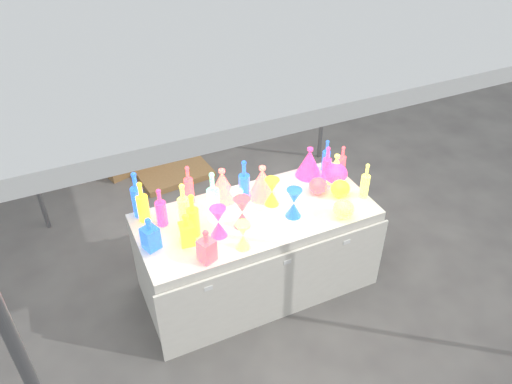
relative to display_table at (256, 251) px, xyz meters
name	(u,v)px	position (x,y,z in m)	size (l,w,h in m)	color
ground	(256,283)	(0.00, 0.01, -0.37)	(80.00, 80.00, 0.00)	slate
display_table	(256,251)	(0.00, 0.00, 0.00)	(1.84, 0.83, 0.75)	white
cardboard_box_closed	(125,150)	(-0.57, 2.24, -0.16)	(0.58, 0.42, 0.42)	#997145
cardboard_box_flat	(174,172)	(-0.14, 1.85, -0.34)	(0.76, 0.54, 0.07)	#997145
bottle_0	(142,201)	(-0.78, 0.29, 0.54)	(0.09, 0.09, 0.34)	red
bottle_1	(137,194)	(-0.80, 0.36, 0.57)	(0.09, 0.09, 0.38)	#167C40
bottle_2	(189,184)	(-0.40, 0.36, 0.54)	(0.07, 0.07, 0.33)	orange
bottle_3	(161,207)	(-0.67, 0.19, 0.53)	(0.08, 0.08, 0.31)	#1C52A9
bottle_4	(184,205)	(-0.52, 0.11, 0.56)	(0.09, 0.09, 0.37)	#146E82
bottle_5	(213,197)	(-0.31, 0.08, 0.59)	(0.09, 0.09, 0.42)	#D82B82
bottle_6	(193,215)	(-0.50, -0.02, 0.55)	(0.09, 0.09, 0.35)	red
bottle_7	(244,181)	(-0.01, 0.20, 0.56)	(0.09, 0.09, 0.36)	#167C40
decanter_0	(186,229)	(-0.57, -0.09, 0.50)	(0.10, 0.10, 0.26)	red
decanter_1	(206,245)	(-0.50, -0.30, 0.50)	(0.10, 0.10, 0.26)	orange
decanter_2	(150,233)	(-0.81, -0.03, 0.51)	(0.10, 0.10, 0.26)	#167C40
hourglass_0	(242,212)	(-0.15, -0.08, 0.50)	(0.12, 0.12, 0.25)	orange
hourglass_1	(218,222)	(-0.34, -0.10, 0.50)	(0.12, 0.12, 0.24)	#1C52A9
hourglass_2	(243,236)	(-0.24, -0.29, 0.48)	(0.11, 0.11, 0.21)	#146E82
hourglass_3	(237,202)	(-0.12, 0.08, 0.47)	(0.10, 0.10, 0.20)	#D82B82
hourglass_4	(272,192)	(0.16, 0.07, 0.49)	(0.11, 0.11, 0.23)	red
hourglass_5	(294,203)	(0.24, -0.13, 0.49)	(0.12, 0.12, 0.24)	#167C40
globe_0	(340,189)	(0.69, -0.06, 0.44)	(0.15, 0.15, 0.12)	red
globe_1	(343,210)	(0.57, -0.30, 0.44)	(0.16, 0.16, 0.13)	#146E82
globe_2	(318,187)	(0.56, 0.04, 0.44)	(0.15, 0.15, 0.12)	orange
globe_3	(336,175)	(0.76, 0.10, 0.45)	(0.19, 0.19, 0.15)	#1C52A9
lampshade_0	(222,184)	(-0.16, 0.29, 0.51)	(0.23, 0.23, 0.27)	yellow
lampshade_1	(262,182)	(0.14, 0.19, 0.51)	(0.23, 0.23, 0.27)	yellow
lampshade_2	(309,162)	(0.61, 0.29, 0.51)	(0.22, 0.22, 0.26)	#1C52A9
lampshade_3	(336,167)	(0.78, 0.14, 0.49)	(0.20, 0.20, 0.24)	#146E82
bottle_8	(326,156)	(0.77, 0.29, 0.52)	(0.07, 0.07, 0.30)	#167C40
bottle_9	(342,161)	(0.86, 0.18, 0.51)	(0.06, 0.06, 0.28)	orange
bottle_10	(327,164)	(0.70, 0.17, 0.54)	(0.07, 0.07, 0.32)	#1C52A9
bottle_11	(365,180)	(0.86, -0.15, 0.53)	(0.07, 0.07, 0.30)	#146E82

